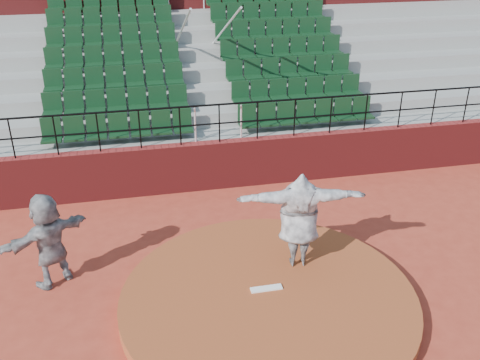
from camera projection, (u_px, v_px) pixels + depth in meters
The scene contains 9 objects.
ground at pixel (268, 305), 10.00m from camera, with size 90.00×90.00×0.00m, color #A43725.
pitchers_mound at pixel (268, 299), 9.95m from camera, with size 5.50×5.50×0.25m, color brown.
pitching_rubber at pixel (266, 288), 10.02m from camera, with size 0.60×0.15×0.03m, color white.
boundary_wall at pixel (220, 164), 14.09m from camera, with size 24.00×0.30×1.30m, color maroon.
wall_railing at pixel (219, 115), 13.48m from camera, with size 24.04×0.05×1.03m.
seating_deck at pixel (199, 95), 16.93m from camera, with size 24.00×5.97×4.63m.
press_box_facade at pixel (182, 7), 19.47m from camera, with size 24.00×3.00×7.10m, color maroon.
pitcher at pixel (299, 220), 10.36m from camera, with size 2.46×0.67×2.00m, color black.
fielder at pixel (49, 240), 10.22m from camera, with size 1.80×0.57×1.94m, color black.
Camera 1 is at (-2.18, -7.64, 6.53)m, focal length 40.00 mm.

